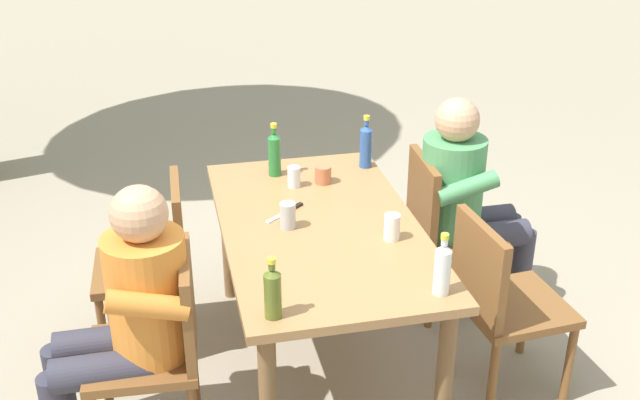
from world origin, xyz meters
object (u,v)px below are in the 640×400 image
object	(u,v)px
cup_steel	(288,215)
cup_white	(392,227)
bottle_olive	(273,292)
person_in_plaid_shirt	(129,310)
table_knife	(287,211)
bottle_blue	(366,145)
chair_near_left	(500,298)
bottle_clear	(442,268)
cup_glass	(294,177)
dining_table	(320,243)
person_in_white_shirt	(465,195)
cup_terracotta	(323,175)
chair_near_right	(443,225)
bottle_green	(274,153)
chair_far_left	(161,342)
chair_far_right	(156,257)

from	to	relation	value
cup_steel	cup_white	bearing A→B (deg)	-116.02
bottle_olive	person_in_plaid_shirt	bearing A→B (deg)	58.74
cup_steel	table_knife	distance (m)	0.16
cup_steel	bottle_blue	bearing A→B (deg)	-41.87
chair_near_left	bottle_clear	xyz separation A→B (m)	(-0.30, 0.41, 0.38)
person_in_plaid_shirt	cup_steel	xyz separation A→B (m)	(0.35, -0.70, 0.16)
cup_glass	table_knife	size ratio (longest dim) A/B	0.51
dining_table	person_in_white_shirt	bearing A→B (deg)	-67.70
person_in_plaid_shirt	cup_terracotta	xyz separation A→B (m)	(0.78, -0.96, 0.15)
cup_steel	chair_near_right	bearing A→B (deg)	-68.44
person_in_white_shirt	bottle_blue	bearing A→B (deg)	63.78
bottle_olive	cup_steel	xyz separation A→B (m)	(0.67, -0.18, -0.05)
dining_table	chair_near_right	world-z (taller)	chair_near_right
person_in_white_shirt	cup_white	xyz separation A→B (m)	(-0.55, 0.57, 0.16)
bottle_green	bottle_olive	size ratio (longest dim) A/B	1.14
person_in_white_shirt	dining_table	bearing A→B (deg)	112.30
chair_near_left	chair_near_right	bearing A→B (deg)	0.02
bottle_blue	table_knife	xyz separation A→B (m)	(-0.43, 0.49, -0.12)
chair_far_left	bottle_olive	bearing A→B (deg)	-127.07
person_in_plaid_shirt	cup_terracotta	distance (m)	1.24
person_in_plaid_shirt	cup_glass	world-z (taller)	person_in_plaid_shirt
bottle_green	person_in_white_shirt	bearing A→B (deg)	-103.63
dining_table	table_knife	size ratio (longest dim) A/B	7.67
bottle_blue	cup_white	world-z (taller)	bottle_blue
cup_white	table_knife	distance (m)	0.53
bottle_olive	cup_white	size ratio (longest dim) A/B	2.11
table_knife	bottle_clear	bearing A→B (deg)	-150.67
bottle_green	cup_glass	world-z (taller)	bottle_green
dining_table	chair_near_left	size ratio (longest dim) A/B	1.77
person_in_white_shirt	bottle_clear	size ratio (longest dim) A/B	4.62
person_in_plaid_shirt	cup_glass	size ratio (longest dim) A/B	11.43
dining_table	chair_near_right	bearing A→B (deg)	-64.54
chair_near_right	chair_far_right	xyz separation A→B (m)	(-0.01, 1.47, 0.00)
dining_table	bottle_blue	xyz separation A→B (m)	(0.58, -0.37, 0.22)
chair_near_right	bottle_blue	bearing A→B (deg)	57.75
cup_glass	cup_terracotta	xyz separation A→B (m)	(0.01, -0.15, -0.01)
chair_near_left	cup_white	bearing A→B (deg)	71.88
bottle_olive	bottle_blue	xyz separation A→B (m)	(1.24, -0.69, 0.02)
bottle_olive	bottle_blue	bearing A→B (deg)	-29.18
chair_near_left	cup_terracotta	size ratio (longest dim) A/B	9.80
cup_steel	table_knife	bearing A→B (deg)	-9.45
dining_table	chair_far_left	xyz separation A→B (m)	(-0.35, 0.73, -0.17)
bottle_clear	cup_white	xyz separation A→B (m)	(0.45, 0.06, -0.05)
chair_near_left	cup_white	world-z (taller)	cup_white
chair_near_left	bottle_olive	xyz separation A→B (m)	(-0.31, 1.06, 0.38)
person_in_white_shirt	bottle_olive	bearing A→B (deg)	130.89
cup_terracotta	dining_table	bearing A→B (deg)	165.46
chair_near_right	cup_steel	xyz separation A→B (m)	(-0.35, 0.88, 0.33)
person_in_plaid_shirt	cup_terracotta	world-z (taller)	person_in_plaid_shirt
cup_white	bottle_blue	bearing A→B (deg)	-7.38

